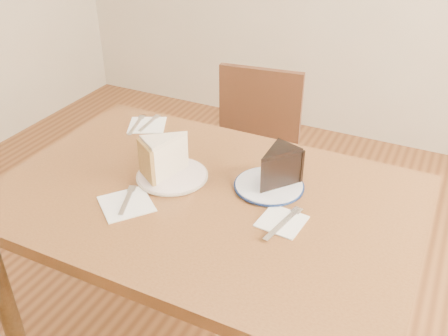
% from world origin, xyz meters
% --- Properties ---
extents(table, '(1.20, 0.80, 0.75)m').
position_xyz_m(table, '(0.00, 0.00, 0.65)').
color(table, '#482913').
rests_on(table, ground).
extents(chair_far, '(0.47, 0.47, 0.85)m').
position_xyz_m(chair_far, '(-0.13, 0.64, 0.47)').
color(chair_far, black).
rests_on(chair_far, ground).
extents(plate_cream, '(0.21, 0.21, 0.01)m').
position_xyz_m(plate_cream, '(-0.13, 0.03, 0.76)').
color(plate_cream, silver).
rests_on(plate_cream, table).
extents(plate_navy, '(0.20, 0.20, 0.01)m').
position_xyz_m(plate_navy, '(0.15, 0.11, 0.76)').
color(plate_navy, white).
rests_on(plate_navy, table).
extents(carrot_cake, '(0.15, 0.16, 0.11)m').
position_xyz_m(carrot_cake, '(-0.14, 0.04, 0.82)').
color(carrot_cake, beige).
rests_on(carrot_cake, plate_cream).
extents(chocolate_cake, '(0.13, 0.15, 0.10)m').
position_xyz_m(chocolate_cake, '(0.17, 0.12, 0.81)').
color(chocolate_cake, black).
rests_on(chocolate_cake, plate_navy).
extents(napkin_cream, '(0.19, 0.19, 0.00)m').
position_xyz_m(napkin_cream, '(-0.17, -0.14, 0.75)').
color(napkin_cream, white).
rests_on(napkin_cream, table).
extents(napkin_navy, '(0.12, 0.12, 0.00)m').
position_xyz_m(napkin_navy, '(0.24, -0.02, 0.75)').
color(napkin_navy, white).
rests_on(napkin_navy, table).
extents(napkin_spare, '(0.17, 0.17, 0.00)m').
position_xyz_m(napkin_spare, '(-0.39, 0.29, 0.75)').
color(napkin_spare, white).
rests_on(napkin_spare, table).
extents(fork_cream, '(0.06, 0.14, 0.00)m').
position_xyz_m(fork_cream, '(-0.18, -0.13, 0.76)').
color(fork_cream, white).
rests_on(fork_cream, napkin_cream).
extents(knife_navy, '(0.05, 0.17, 0.00)m').
position_xyz_m(knife_navy, '(0.25, -0.04, 0.76)').
color(knife_navy, silver).
rests_on(knife_navy, napkin_navy).
extents(fork_spare, '(0.03, 0.14, 0.00)m').
position_xyz_m(fork_spare, '(-0.39, 0.30, 0.76)').
color(fork_spare, silver).
rests_on(fork_spare, napkin_spare).
extents(knife_spare, '(0.06, 0.16, 0.00)m').
position_xyz_m(knife_spare, '(-0.42, 0.27, 0.76)').
color(knife_spare, silver).
rests_on(knife_spare, napkin_spare).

